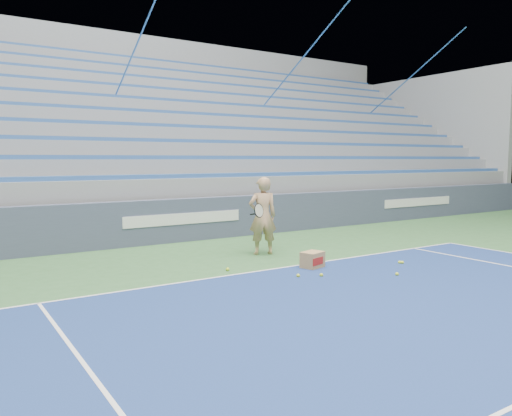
# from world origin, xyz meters

# --- Properties ---
(sponsor_barrier) EXTENTS (30.00, 0.32, 1.10)m
(sponsor_barrier) POSITION_xyz_m (0.00, 15.88, 0.55)
(sponsor_barrier) COLOR #3E465F
(sponsor_barrier) RESTS_ON ground
(bleachers) EXTENTS (31.00, 9.15, 7.30)m
(bleachers) POSITION_xyz_m (0.00, 21.60, 2.36)
(bleachers) COLOR gray
(bleachers) RESTS_ON ground
(tennis_player) EXTENTS (0.97, 0.91, 1.72)m
(tennis_player) POSITION_xyz_m (0.75, 13.27, 0.86)
(tennis_player) COLOR tan
(tennis_player) RESTS_ON ground
(ball_box) EXTENTS (0.50, 0.43, 0.32)m
(ball_box) POSITION_xyz_m (0.79, 11.59, 0.16)
(ball_box) COLOR #A78151
(ball_box) RESTS_ON ground
(tennis_ball_0) EXTENTS (0.07, 0.07, 0.07)m
(tennis_ball_0) POSITION_xyz_m (0.08, 11.12, 0.03)
(tennis_ball_0) COLOR #CDE22E
(tennis_ball_0) RESTS_ON ground
(tennis_ball_1) EXTENTS (0.07, 0.07, 0.07)m
(tennis_ball_1) POSITION_xyz_m (2.51, 10.92, 0.03)
(tennis_ball_1) COLOR #CDE22E
(tennis_ball_1) RESTS_ON ground
(tennis_ball_2) EXTENTS (0.07, 0.07, 0.07)m
(tennis_ball_2) POSITION_xyz_m (-0.72, 12.26, 0.03)
(tennis_ball_2) COLOR #CDE22E
(tennis_ball_2) RESTS_ON ground
(tennis_ball_3) EXTENTS (0.07, 0.07, 0.07)m
(tennis_ball_3) POSITION_xyz_m (1.65, 10.23, 0.03)
(tennis_ball_3) COLOR #CDE22E
(tennis_ball_3) RESTS_ON ground
(tennis_ball_4) EXTENTS (0.07, 0.07, 0.07)m
(tennis_ball_4) POSITION_xyz_m (0.45, 10.93, 0.03)
(tennis_ball_4) COLOR #CDE22E
(tennis_ball_4) RESTS_ON ground
(tennis_ball_5) EXTENTS (0.07, 0.07, 0.07)m
(tennis_ball_5) POSITION_xyz_m (2.54, 10.87, 0.03)
(tennis_ball_5) COLOR #CDE22E
(tennis_ball_5) RESTS_ON ground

